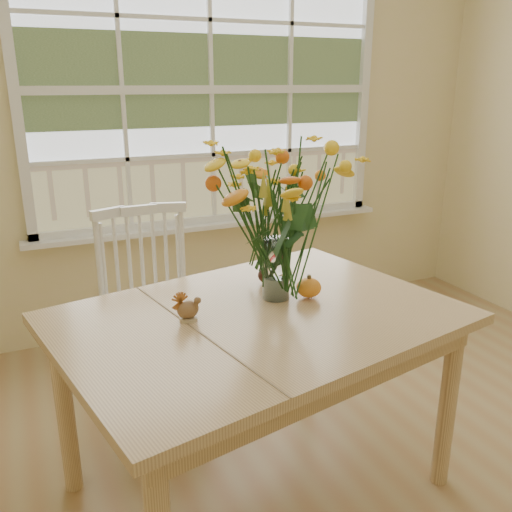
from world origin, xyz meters
name	(u,v)px	position (x,y,z in m)	size (l,w,h in m)	color
wall_back	(210,122)	(0.00, 2.25, 1.35)	(4.00, 0.02, 2.70)	beige
window	(211,93)	(0.00, 2.21, 1.53)	(2.42, 0.12, 1.74)	silver
dining_table	(258,336)	(-0.41, 0.58, 0.68)	(1.62, 1.30, 0.77)	tan
windsor_chair	(150,301)	(-0.65, 1.37, 0.56)	(0.48, 0.46, 1.00)	white
flower_vase	(277,209)	(-0.28, 0.69, 1.14)	(0.51, 0.51, 0.61)	white
pumpkin	(309,289)	(-0.16, 0.64, 0.81)	(0.10, 0.10, 0.08)	orange
turkey_figurine	(188,310)	(-0.67, 0.63, 0.81)	(0.09, 0.07, 0.10)	#CCB78C
dark_gourd	(267,276)	(-0.25, 0.85, 0.81)	(0.13, 0.09, 0.07)	#38160F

